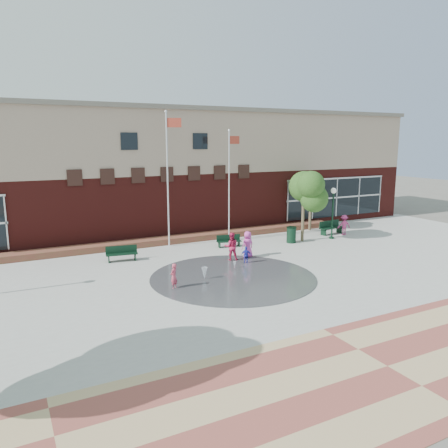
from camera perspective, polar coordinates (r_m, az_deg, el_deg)
name	(u,v)px	position (r m, az deg, el deg)	size (l,w,h in m)	color
ground	(265,296)	(19.88, 5.35, -9.33)	(120.00, 120.00, 0.00)	#666056
plaza_concrete	(224,272)	(23.16, 0.00, -6.32)	(46.00, 18.00, 0.01)	#A8A8A0
paver_band	(387,367)	(14.99, 20.56, -17.04)	(46.00, 6.00, 0.01)	#99493E
splash_pad	(233,277)	(22.32, 1.18, -6.99)	(8.40, 8.40, 0.01)	#383A3D
library_building	(145,169)	(34.74, -10.30, 7.05)	(44.40, 10.40, 9.20)	#551815
flower_bed	(173,243)	(29.89, -6.69, -2.46)	(26.00, 1.20, 0.40)	#A61D35
flagpole_left	(168,172)	(28.18, -7.30, 6.70)	(0.97, 0.41, 8.70)	silver
flagpole_right	(230,180)	(29.53, 0.73, 5.78)	(0.93, 0.21, 7.57)	silver
lamp_right	(333,208)	(31.39, 14.03, 2.10)	(0.38, 0.38, 3.61)	black
bench_left	(122,257)	(25.79, -13.19, -4.16)	(1.83, 0.76, 0.89)	black
bench_mid	(229,243)	(28.43, 0.66, -2.54)	(1.65, 0.74, 0.80)	black
bench_right	(331,230)	(33.24, 13.82, -0.77)	(2.05, 0.78, 1.01)	black
trash_can	(291,235)	(29.91, 8.78, -1.39)	(0.68, 0.68, 1.11)	black
tree_mid	(304,190)	(30.06, 10.38, 4.36)	(2.88, 2.88, 4.86)	#473B29
tree_small_right	(311,192)	(33.96, 11.30, 4.13)	(2.40, 2.40, 4.09)	#473B29
water_jet_a	(205,280)	(21.99, -2.55, -7.29)	(0.31, 0.31, 0.61)	white
water_jet_b	(235,269)	(23.78, 1.39, -5.87)	(0.17, 0.17, 0.38)	white
child_splash	(174,276)	(20.64, -6.58, -6.79)	(0.44, 0.29, 1.22)	#CB435C
adult_red	(231,246)	(25.19, 0.95, -2.95)	(0.81, 0.63, 1.66)	#C1204C
adult_pink	(248,244)	(25.90, 3.12, -2.68)	(0.77, 0.50, 1.58)	#D342A9
child_blue	(246,255)	(24.66, 2.91, -4.08)	(0.58, 0.24, 0.98)	#232EB4
person_bench	(344,225)	(33.18, 15.40, -0.13)	(0.96, 0.55, 1.49)	#C23678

